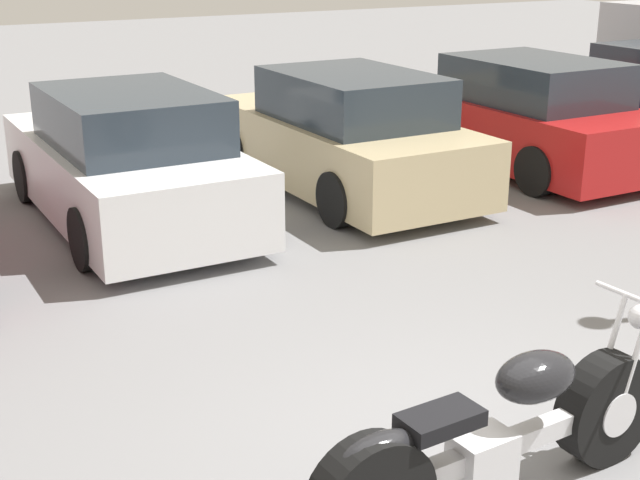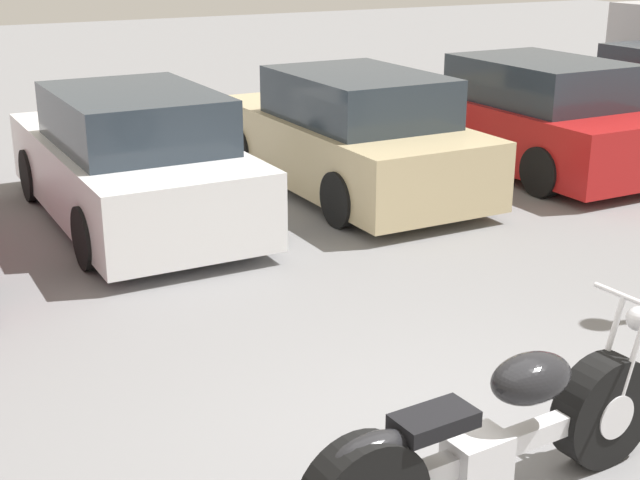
{
  "view_description": "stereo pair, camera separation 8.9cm",
  "coord_description": "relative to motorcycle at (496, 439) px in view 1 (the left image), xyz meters",
  "views": [
    {
      "loc": [
        -3.16,
        -3.54,
        3.03
      ],
      "look_at": [
        -0.07,
        2.01,
        0.85
      ],
      "focal_mm": 50.0,
      "sensor_mm": 36.0,
      "label": 1
    },
    {
      "loc": [
        -3.08,
        -3.58,
        3.03
      ],
      "look_at": [
        -0.07,
        2.01,
        0.85
      ],
      "focal_mm": 50.0,
      "sensor_mm": 36.0,
      "label": 2
    }
  ],
  "objects": [
    {
      "name": "parked_car_white",
      "position": [
        -0.14,
        6.05,
        0.26
      ],
      "size": [
        1.85,
        4.24,
        1.49
      ],
      "color": "white",
      "rests_on": "ground_plane"
    },
    {
      "name": "parked_car_champagne",
      "position": [
        2.6,
        6.03,
        0.26
      ],
      "size": [
        1.85,
        4.24,
        1.49
      ],
      "color": "#C6B284",
      "rests_on": "ground_plane"
    },
    {
      "name": "ground_plane",
      "position": [
        0.25,
        0.3,
        -0.42
      ],
      "size": [
        60.0,
        60.0,
        0.0
      ],
      "primitive_type": "plane",
      "color": "slate"
    },
    {
      "name": "parked_car_red",
      "position": [
        5.34,
        5.91,
        0.26
      ],
      "size": [
        1.85,
        4.24,
        1.49
      ],
      "color": "red",
      "rests_on": "ground_plane"
    },
    {
      "name": "motorcycle",
      "position": [
        0.0,
        0.0,
        0.0
      ],
      "size": [
        2.43,
        0.62,
        1.03
      ],
      "color": "black",
      "rests_on": "ground_plane"
    }
  ]
}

